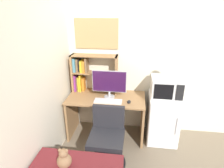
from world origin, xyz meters
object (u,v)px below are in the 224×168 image
(monitor, at_px, (109,83))
(teddy_bear, at_px, (64,159))
(microwave, at_px, (166,87))
(mini_fridge, at_px, (163,118))
(desk_chair, at_px, (107,141))
(wall_corkboard, at_px, (96,34))
(desk_fan, at_px, (170,68))
(keyboard, at_px, (108,101))
(computer_mouse, at_px, (129,102))
(hutch_bookshelf, at_px, (88,72))

(monitor, xyz_separation_m, teddy_bear, (-0.31, -1.27, -0.40))
(microwave, bearing_deg, mini_fridge, -90.07)
(desk_chair, distance_m, teddy_bear, 0.77)
(microwave, height_order, wall_corkboard, wall_corkboard)
(mini_fridge, xyz_separation_m, microwave, (0.00, 0.00, 0.56))
(monitor, bearing_deg, mini_fridge, 0.70)
(mini_fridge, distance_m, desk_fan, 0.86)
(teddy_bear, bearing_deg, desk_fan, 46.21)
(keyboard, xyz_separation_m, wall_corkboard, (-0.25, 0.47, 0.96))
(computer_mouse, xyz_separation_m, desk_chair, (-0.27, -0.48, -0.39))
(hutch_bookshelf, relative_size, keyboard, 1.80)
(computer_mouse, bearing_deg, keyboard, -177.12)
(desk_fan, height_order, wall_corkboard, wall_corkboard)
(wall_corkboard, bearing_deg, keyboard, -61.75)
(hutch_bookshelf, bearing_deg, microwave, -8.75)
(mini_fridge, height_order, desk_chair, desk_chair)
(desk_chair, bearing_deg, teddy_bear, -119.55)
(hutch_bookshelf, relative_size, wall_corkboard, 1.10)
(hutch_bookshelf, bearing_deg, computer_mouse, -26.25)
(wall_corkboard, bearing_deg, desk_chair, -71.70)
(hutch_bookshelf, bearing_deg, desk_fan, -8.80)
(desk_fan, height_order, teddy_bear, desk_fan)
(monitor, bearing_deg, microwave, 0.89)
(microwave, bearing_deg, desk_chair, -142.43)
(keyboard, distance_m, microwave, 0.93)
(desk_fan, bearing_deg, hutch_bookshelf, 171.20)
(desk_fan, xyz_separation_m, teddy_bear, (-1.22, -1.27, -0.67))
(hutch_bookshelf, xyz_separation_m, computer_mouse, (0.73, -0.36, -0.33))
(keyboard, bearing_deg, computer_mouse, 2.88)
(hutch_bookshelf, xyz_separation_m, keyboard, (0.41, -0.38, -0.34))
(desk_fan, height_order, desk_chair, desk_fan)
(teddy_bear, bearing_deg, monitor, 76.41)
(desk_chair, bearing_deg, wall_corkboard, 108.30)
(desk_chair, xyz_separation_m, wall_corkboard, (-0.31, 0.93, 1.35))
(mini_fridge, distance_m, wall_corkboard, 1.76)
(microwave, distance_m, teddy_bear, 1.79)
(microwave, xyz_separation_m, wall_corkboard, (-1.14, 0.29, 0.75))
(mini_fridge, height_order, desk_fan, desk_fan)
(monitor, xyz_separation_m, microwave, (0.89, 0.01, -0.03))
(monitor, distance_m, wall_corkboard, 0.82)
(monitor, distance_m, computer_mouse, 0.43)
(microwave, relative_size, teddy_bear, 1.90)
(desk_fan, distance_m, wall_corkboard, 1.28)
(desk_chair, height_order, wall_corkboard, wall_corkboard)
(hutch_bookshelf, distance_m, desk_chair, 1.20)
(mini_fridge, bearing_deg, desk_fan, -4.85)
(desk_chair, bearing_deg, computer_mouse, 60.35)
(hutch_bookshelf, distance_m, desk_fan, 1.35)
(hutch_bookshelf, height_order, mini_fridge, hutch_bookshelf)
(hutch_bookshelf, distance_m, computer_mouse, 0.88)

